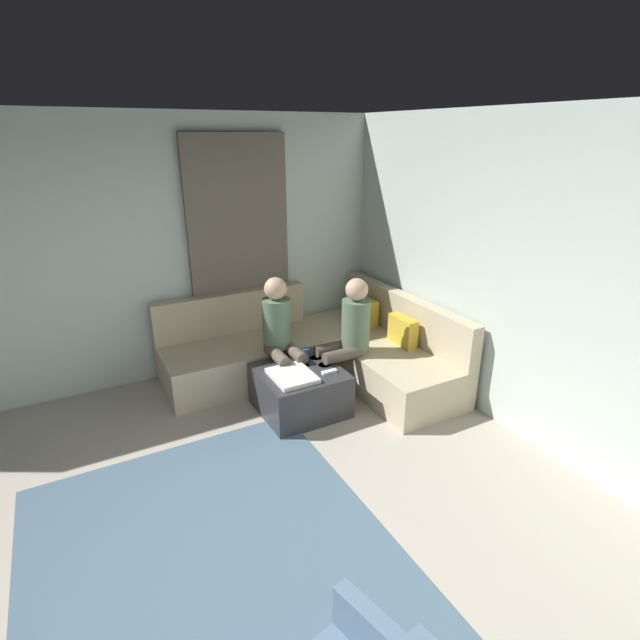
# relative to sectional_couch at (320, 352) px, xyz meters

# --- Properties ---
(ground_plane) EXTENTS (6.00, 6.00, 0.10)m
(ground_plane) POSITION_rel_sectional_couch_xyz_m (2.08, -1.88, -0.33)
(ground_plane) COLOR #B2A899
(wall_back) EXTENTS (6.00, 0.12, 2.70)m
(wall_back) POSITION_rel_sectional_couch_xyz_m (2.08, 1.06, 1.07)
(wall_back) COLOR silver
(wall_back) RESTS_ON ground_plane
(wall_left) EXTENTS (0.12, 6.00, 2.70)m
(wall_left) POSITION_rel_sectional_couch_xyz_m (-0.86, -1.88, 1.07)
(wall_left) COLOR silver
(wall_left) RESTS_ON ground_plane
(curtain_panel) EXTENTS (0.06, 1.10, 2.50)m
(curtain_panel) POSITION_rel_sectional_couch_xyz_m (-0.76, -0.58, 0.97)
(curtain_panel) COLOR #726659
(curtain_panel) RESTS_ON ground_plane
(area_rug) EXTENTS (2.60, 2.20, 0.01)m
(area_rug) POSITION_rel_sectional_couch_xyz_m (1.88, -1.78, -0.27)
(area_rug) COLOR slate
(area_rug) RESTS_ON ground_plane
(sectional_couch) EXTENTS (2.10, 2.55, 0.87)m
(sectional_couch) POSITION_rel_sectional_couch_xyz_m (0.00, 0.00, 0.00)
(sectional_couch) COLOR #C6B593
(sectional_couch) RESTS_ON ground_plane
(ottoman) EXTENTS (0.76, 0.76, 0.42)m
(ottoman) POSITION_rel_sectional_couch_xyz_m (0.53, -0.51, -0.07)
(ottoman) COLOR #333338
(ottoman) RESTS_ON ground_plane
(folded_blanket) EXTENTS (0.44, 0.36, 0.04)m
(folded_blanket) POSITION_rel_sectional_couch_xyz_m (0.63, -0.63, 0.16)
(folded_blanket) COLOR white
(folded_blanket) RESTS_ON ottoman
(coffee_mug) EXTENTS (0.08, 0.08, 0.10)m
(coffee_mug) POSITION_rel_sectional_couch_xyz_m (0.31, -0.33, 0.19)
(coffee_mug) COLOR #334C72
(coffee_mug) RESTS_ON ottoman
(game_remote) EXTENTS (0.05, 0.15, 0.02)m
(game_remote) POSITION_rel_sectional_couch_xyz_m (0.71, -0.29, 0.15)
(game_remote) COLOR white
(game_remote) RESTS_ON ottoman
(person_on_couch_back) EXTENTS (0.30, 0.60, 1.20)m
(person_on_couch_back) POSITION_rel_sectional_couch_xyz_m (0.45, 0.06, 0.38)
(person_on_couch_back) COLOR brown
(person_on_couch_back) RESTS_ON ground_plane
(person_on_couch_side) EXTENTS (0.60, 0.30, 1.20)m
(person_on_couch_side) POSITION_rel_sectional_couch_xyz_m (0.15, -0.52, 0.38)
(person_on_couch_side) COLOR brown
(person_on_couch_side) RESTS_ON ground_plane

